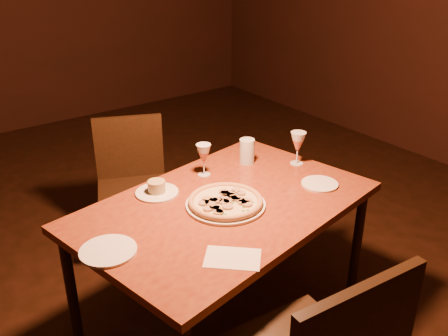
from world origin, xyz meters
TOP-DOWN VIEW (x-y plane):
  - dining_table at (0.25, -0.06)m, footprint 1.48×1.10m
  - chair_far at (0.22, 0.83)m, footprint 0.54×0.54m
  - pizza_plate at (0.24, -0.08)m, footprint 0.36×0.36m
  - ramekin_saucer at (0.05, 0.21)m, footprint 0.20×0.20m
  - wine_glass_far at (0.34, 0.24)m, footprint 0.08×0.08m
  - wine_glass_right at (0.82, 0.06)m, footprint 0.08×0.08m
  - water_tumbler at (0.61, 0.23)m, footprint 0.08×0.08m
  - side_plate_left at (-0.34, -0.10)m, footprint 0.22×0.22m
  - side_plate_near at (0.73, -0.19)m, footprint 0.18×0.18m
  - menu_card at (0.02, -0.42)m, footprint 0.25×0.25m

SIDE VIEW (x-z plane):
  - chair_far at x=0.22m, z-range 0.05..0.91m
  - dining_table at x=0.25m, z-range 0.30..1.02m
  - menu_card at x=0.02m, z-range 0.72..0.72m
  - side_plate_near at x=0.73m, z-range 0.72..0.73m
  - side_plate_left at x=-0.34m, z-range 0.72..0.73m
  - ramekin_saucer at x=0.05m, z-range 0.71..0.77m
  - pizza_plate at x=0.24m, z-range 0.72..0.76m
  - water_tumbler at x=0.61m, z-range 0.72..0.85m
  - wine_glass_far at x=0.34m, z-range 0.72..0.89m
  - wine_glass_right at x=0.82m, z-range 0.72..0.90m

